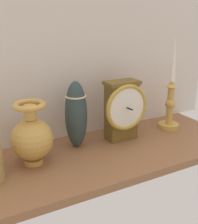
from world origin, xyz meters
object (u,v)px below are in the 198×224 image
(candlestick_tall_left, at_px, (171,99))
(tall_ceramic_vase, at_px, (76,114))
(brass_vase_bulbous, at_px, (32,137))
(mantel_clock, at_px, (123,109))

(candlestick_tall_left, xyz_separation_m, tall_ceramic_vase, (-0.38, 0.02, -0.00))
(brass_vase_bulbous, bearing_deg, tall_ceramic_vase, 15.04)
(candlestick_tall_left, height_order, brass_vase_bulbous, candlestick_tall_left)
(candlestick_tall_left, height_order, tall_ceramic_vase, candlestick_tall_left)
(candlestick_tall_left, relative_size, brass_vase_bulbous, 1.84)
(mantel_clock, height_order, tall_ceramic_vase, tall_ceramic_vase)
(mantel_clock, distance_m, tall_ceramic_vase, 0.17)
(mantel_clock, xyz_separation_m, brass_vase_bulbous, (-0.33, -0.02, -0.03))
(candlestick_tall_left, relative_size, tall_ceramic_vase, 1.55)
(mantel_clock, height_order, brass_vase_bulbous, mantel_clock)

